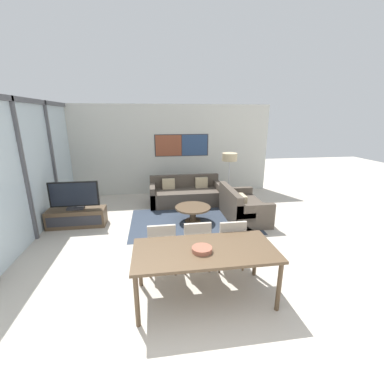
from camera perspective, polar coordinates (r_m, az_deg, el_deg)
ground_plane at (r=3.38m, az=0.70°, el=-29.86°), size 24.00×24.00×0.00m
wall_back at (r=8.32m, az=-5.82°, el=9.27°), size 6.78×0.09×2.80m
window_wall_left at (r=5.91m, az=-33.58°, el=4.87°), size 0.07×5.95×2.80m
area_rug at (r=6.25m, az=0.19°, el=-6.47°), size 2.96×1.96×0.01m
tv_console at (r=6.51m, az=-24.17°, el=-5.17°), size 1.27×0.48×0.41m
television at (r=6.35m, az=-24.72°, el=-0.77°), size 1.07×0.20×0.65m
sofa_main at (r=7.45m, az=-1.42°, el=-0.48°), size 2.03×0.89×0.78m
sofa_side at (r=6.44m, az=10.85°, el=-3.57°), size 0.89×1.51×0.78m
coffee_table at (r=6.15m, az=0.20°, el=-4.09°), size 0.84×0.84×0.37m
dining_table at (r=3.53m, az=2.88°, el=-13.53°), size 1.91×0.91×0.75m
dining_chair_left at (r=4.17m, az=-6.73°, el=-11.30°), size 0.46×0.46×0.88m
dining_chair_centre at (r=4.22m, az=0.95°, el=-10.84°), size 0.46×0.46×0.88m
dining_chair_right at (r=4.30m, az=8.46°, el=-10.46°), size 0.46×0.46×0.88m
fruit_bowl at (r=3.43m, az=2.23°, el=-12.56°), size 0.27×0.27×0.06m
floor_lamp at (r=7.55m, az=8.35°, el=7.18°), size 0.43×0.43×1.42m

